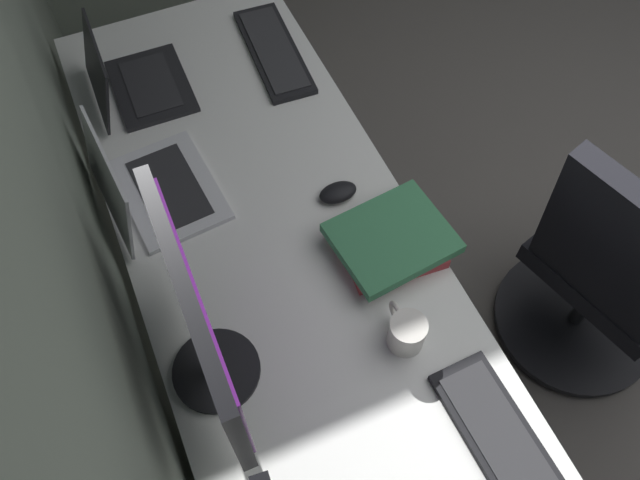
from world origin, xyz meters
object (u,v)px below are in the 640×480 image
at_px(keyboard_main, 507,450).
at_px(monitor_primary, 200,324).
at_px(laptop_left, 130,81).
at_px(laptop_leftmost, 146,187).
at_px(mouse_main, 338,192).
at_px(book_stack_near, 391,241).
at_px(coffee_mug, 406,332).
at_px(keyboard_spare, 274,51).
at_px(office_chair, 605,276).
at_px(drawer_pedestal, 336,447).

bearing_deg(keyboard_main, monitor_primary, 50.51).
height_order(laptop_left, keyboard_main, laptop_left).
height_order(monitor_primary, laptop_left, monitor_primary).
xyz_separation_m(monitor_primary, laptop_leftmost, (0.53, 0.01, -0.20)).
height_order(monitor_primary, keyboard_main, monitor_primary).
xyz_separation_m(mouse_main, book_stack_near, (-0.20, -0.05, 0.02)).
distance_m(laptop_left, book_stack_near, 0.91).
relative_size(laptop_left, coffee_mug, 2.38).
distance_m(monitor_primary, keyboard_spare, 1.07).
xyz_separation_m(keyboard_spare, office_chair, (-0.98, -0.65, -0.28)).
height_order(laptop_left, keyboard_spare, laptop_left).
bearing_deg(book_stack_near, laptop_leftmost, 52.68).
xyz_separation_m(laptop_left, mouse_main, (-0.59, -0.40, -0.03)).
height_order(mouse_main, office_chair, office_chair).
relative_size(laptop_left, book_stack_near, 0.99).
height_order(keyboard_spare, mouse_main, mouse_main).
bearing_deg(office_chair, keyboard_main, 118.09).
height_order(drawer_pedestal, mouse_main, mouse_main).
bearing_deg(monitor_primary, drawer_pedestal, -129.50).
distance_m(laptop_left, office_chair, 1.51).
xyz_separation_m(drawer_pedestal, coffee_mug, (0.08, -0.20, 0.43)).
bearing_deg(coffee_mug, drawer_pedestal, 111.62).
relative_size(monitor_primary, keyboard_spare, 1.21).
distance_m(book_stack_near, office_chair, 0.74).
relative_size(monitor_primary, office_chair, 0.53).
bearing_deg(coffee_mug, mouse_main, -3.80).
height_order(laptop_left, mouse_main, laptop_left).
bearing_deg(laptop_leftmost, keyboard_spare, -52.70).
bearing_deg(book_stack_near, monitor_primary, 104.71).
xyz_separation_m(drawer_pedestal, laptop_leftmost, (0.71, 0.23, 0.44)).
bearing_deg(keyboard_main, laptop_left, 18.68).
bearing_deg(monitor_primary, keyboard_main, -129.49).
bearing_deg(mouse_main, office_chair, -120.40).
height_order(keyboard_main, office_chair, office_chair).
relative_size(drawer_pedestal, mouse_main, 6.68).
relative_size(keyboard_spare, mouse_main, 4.11).
distance_m(keyboard_main, keyboard_spare, 1.33).
height_order(mouse_main, coffee_mug, coffee_mug).
bearing_deg(book_stack_near, office_chair, -107.85).
bearing_deg(laptop_left, keyboard_main, -161.32).
xyz_separation_m(laptop_left, keyboard_spare, (-0.01, -0.44, -0.04)).
xyz_separation_m(drawer_pedestal, keyboard_main, (-0.23, -0.28, 0.39)).
xyz_separation_m(monitor_primary, office_chair, (-0.07, -1.14, -0.53)).
distance_m(mouse_main, coffee_mug, 0.44).
relative_size(laptop_left, keyboard_spare, 0.70).
bearing_deg(laptop_left, keyboard_spare, -91.34).
height_order(laptop_leftmost, coffee_mug, laptop_leftmost).
bearing_deg(keyboard_spare, laptop_leftmost, 127.30).
bearing_deg(coffee_mug, office_chair, -87.64).
xyz_separation_m(keyboard_main, coffee_mug, (0.31, 0.08, 0.03)).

